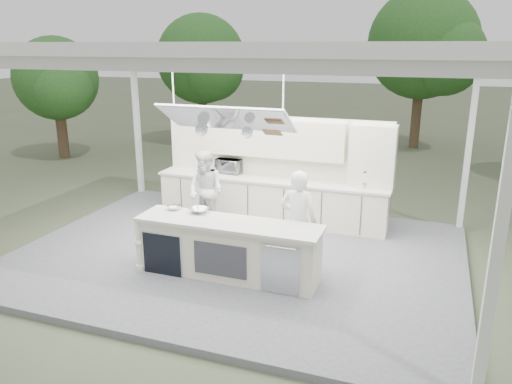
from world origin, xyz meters
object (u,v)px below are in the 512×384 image
at_px(demo_island, 227,249).
at_px(back_counter, 270,200).
at_px(head_chef, 298,221).
at_px(sous_chef, 206,191).

xyz_separation_m(demo_island, back_counter, (-0.18, 2.81, 0.00)).
height_order(head_chef, sous_chef, head_chef).
relative_size(demo_island, back_counter, 0.61).
bearing_deg(demo_island, sous_chef, 124.22).
relative_size(demo_island, sous_chef, 1.86).
bearing_deg(head_chef, demo_island, 33.90).
xyz_separation_m(head_chef, sous_chef, (-2.28, 1.22, -0.04)).
relative_size(demo_island, head_chef, 1.77).
relative_size(head_chef, sous_chef, 1.05).
bearing_deg(demo_island, back_counter, 93.63).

